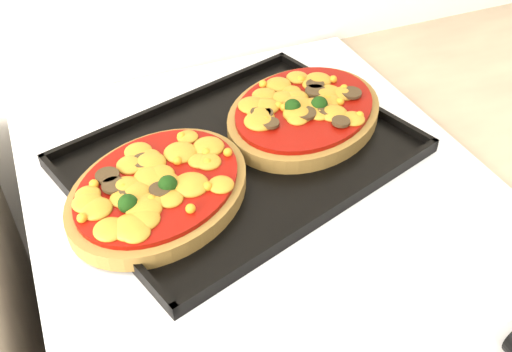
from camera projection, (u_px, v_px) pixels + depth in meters
name	position (u px, v px, depth m)	size (l,w,h in m)	color
baking_tray	(242.00, 153.00, 0.78)	(0.44, 0.33, 0.02)	black
pizza_left	(159.00, 187.00, 0.70)	(0.25, 0.20, 0.04)	olive
pizza_right	(304.00, 111.00, 0.83)	(0.26, 0.20, 0.04)	olive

